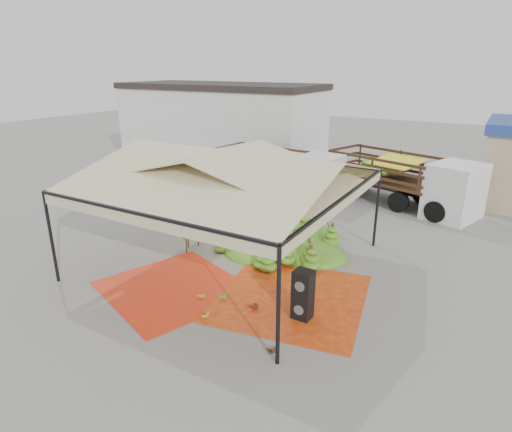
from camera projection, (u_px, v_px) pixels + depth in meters
The scene contains 17 objects.
ground at pixel (230, 262), 15.19m from camera, with size 90.00×90.00×0.00m, color slate.
canopy_tent at pixel (228, 171), 14.09m from camera, with size 8.10×8.10×4.00m.
building_white at pixel (221, 122), 30.43m from camera, with size 14.30×6.30×5.40m.
tarp_left at pixel (173, 288), 13.42m from camera, with size 4.04×3.85×0.01m, color red.
tarp_right at pixel (291, 297), 12.84m from camera, with size 4.21×4.42×0.01m, color #D55C14.
banana_heap at pixel (279, 230), 16.34m from camera, with size 6.03×4.95×1.29m, color #3C7D1A.
hand_yellow_a at pixel (200, 294), 12.88m from camera, with size 0.41×0.34×0.19m, color gold.
hand_yellow_b at pixel (203, 314), 11.83m from camera, with size 0.47×0.38×0.21m, color gold.
hand_red_a at pixel (270, 347), 10.46m from camera, with size 0.41×0.34×0.19m, color #5D2715.
hand_red_b at pixel (252, 304), 12.30m from camera, with size 0.50×0.41×0.23m, color #5A1F14.
hand_green at pixel (222, 295), 12.81m from camera, with size 0.41×0.34×0.19m, color #4A7117.
hanging_bunches at pixel (273, 190), 14.42m from camera, with size 4.74×0.24×0.20m.
speaker_stack at pixel (303, 295), 11.61m from camera, with size 0.53×0.46×1.43m.
banana_leaves at pixel (187, 248), 16.34m from camera, with size 0.96×1.36×3.70m, color #387D21, non-canonical shape.
vendor at pixel (326, 213), 17.90m from camera, with size 0.54×0.36×1.49m, color gray.
truck_left at pixel (282, 168), 22.62m from camera, with size 7.11×3.16×2.36m.
truck_right at pixel (408, 175), 20.72m from camera, with size 7.68×4.66×2.50m.
Camera 1 is at (7.77, -11.41, 6.62)m, focal length 30.00 mm.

